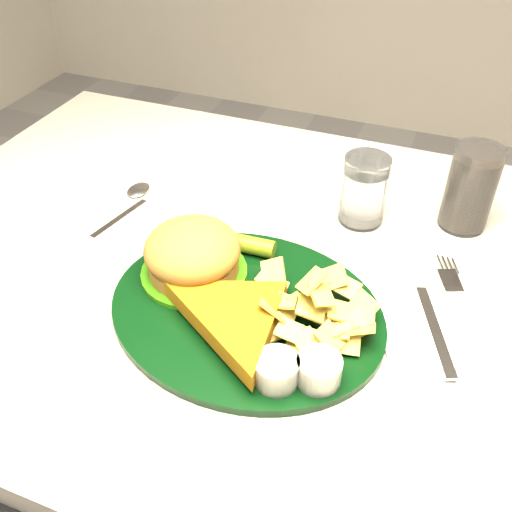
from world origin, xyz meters
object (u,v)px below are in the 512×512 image
at_px(cola_glass, 470,188).
at_px(fork_napkin, 436,324).
at_px(table, 278,425).
at_px(dinner_plate, 246,290).
at_px(water_glass, 364,190).

height_order(cola_glass, fork_napkin, cola_glass).
height_order(table, dinner_plate, dinner_plate).
xyz_separation_m(table, dinner_plate, (-0.02, -0.10, 0.41)).
bearing_deg(water_glass, table, -115.94).
relative_size(dinner_plate, water_glass, 3.32).
bearing_deg(table, cola_glass, 41.31).
xyz_separation_m(table, cola_glass, (0.22, 0.19, 0.44)).
height_order(dinner_plate, water_glass, water_glass).
distance_m(dinner_plate, water_glass, 0.26).
distance_m(water_glass, fork_napkin, 0.24).
bearing_deg(water_glass, fork_napkin, -53.81).
xyz_separation_m(table, water_glass, (0.07, 0.15, 0.43)).
xyz_separation_m(dinner_plate, fork_napkin, (0.22, 0.06, -0.03)).
bearing_deg(dinner_plate, cola_glass, 59.01).
bearing_deg(cola_glass, table, -138.69).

